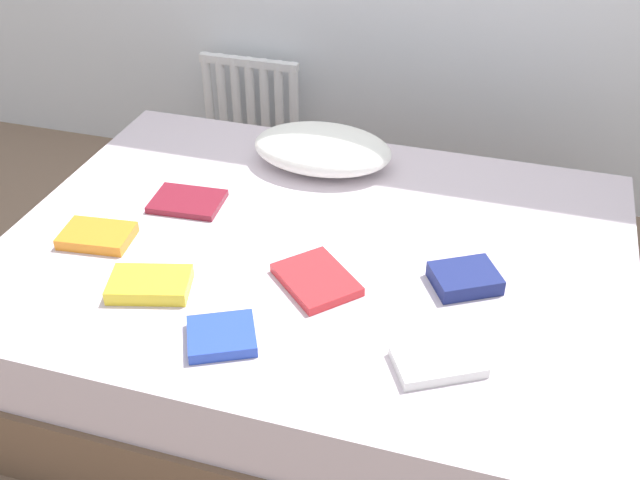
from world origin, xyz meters
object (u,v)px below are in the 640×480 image
Objects in this scene: textbook_yellow at (150,284)px; textbook_red at (316,280)px; radiator at (251,105)px; textbook_white at (438,362)px; bed at (316,305)px; textbook_navy at (465,278)px; pillow at (322,149)px; textbook_orange at (97,236)px; textbook_maroon at (188,201)px; textbook_blue at (222,336)px.

textbook_yellow reaches higher than textbook_red.
textbook_white is at bearing -54.75° from radiator.
bed is 0.56m from textbook_navy.
textbook_navy reaches higher than textbook_yellow.
pillow reaches higher than bed.
bed is at bearing 141.18° from textbook_navy.
pillow is (-0.12, 0.49, 0.32)m from bed.
bed is 9.11× the size of textbook_orange.
radiator is 2.03× the size of textbook_maroon.
pillow reaches higher than textbook_navy.
textbook_navy is 0.79× the size of textbook_maroon.
textbook_white is 1.20× the size of textbook_navy.
textbook_navy is 0.92m from textbook_yellow.
pillow is at bearing 93.21° from textbook_white.
textbook_yellow is 1.29× the size of textbook_blue.
textbook_blue reaches higher than textbook_white.
textbook_orange is at bearing 132.03° from textbook_yellow.
textbook_yellow is at bearing -39.28° from textbook_orange.
bed is 1.39m from radiator.
textbook_orange is at bearing -128.97° from pillow.
radiator is at bearing 82.57° from textbook_blue.
textbook_orange is 0.33m from textbook_yellow.
textbook_yellow is at bearing -137.13° from bed.
textbook_white is at bearing 12.67° from textbook_red.
radiator is 2.18× the size of textbook_orange.
textbook_white is 0.57m from textbook_blue.
textbook_red is at bearing 34.79° from textbook_blue.
pillow is 0.83m from textbook_navy.
textbook_maroon is at bearing -132.71° from pillow.
textbook_orange is 1.18× the size of textbook_navy.
textbook_yellow is at bearing 168.32° from textbook_navy.
textbook_red is (0.75, -1.39, 0.16)m from radiator.
radiator is 1.60m from textbook_yellow.
bed is 0.68m from textbook_white.
textbook_white is (0.46, -0.43, 0.27)m from bed.
textbook_navy is at bearing 57.68° from textbook_white.
textbook_navy is at bearing -1.12° from textbook_orange.
pillow is 2.76× the size of textbook_navy.
textbook_navy is 0.81× the size of textbook_yellow.
textbook_white is (0.58, -0.92, -0.05)m from pillow.
pillow is at bearing 44.48° from textbook_orange.
textbook_blue is (0.58, -1.70, 0.16)m from radiator.
textbook_yellow reaches higher than bed.
textbook_yellow is (-0.27, -0.85, -0.05)m from pillow.
textbook_blue is (0.02, -0.99, -0.05)m from pillow.
textbook_navy is 0.77× the size of textbook_red.
textbook_maroon is 0.47m from textbook_yellow.
radiator is 2.68× the size of textbook_blue.
textbook_navy is (0.60, -0.56, -0.04)m from pillow.
radiator is at bearing 84.37° from textbook_orange.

